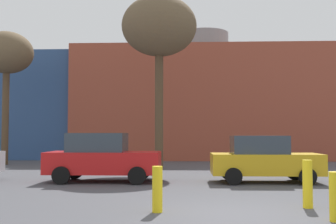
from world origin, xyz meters
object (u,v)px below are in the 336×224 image
bare_tree_0 (7,55)px  bollard_yellow_0 (157,189)px  parked_car_1 (102,157)px  bollard_yellow_1 (308,184)px  bollard_yellow_2 (335,197)px  parked_car_2 (264,159)px  bare_tree_1 (159,28)px

bare_tree_0 → bollard_yellow_0: 18.85m
bare_tree_0 → parked_car_1: bearing=-48.7°
bollard_yellow_0 → bollard_yellow_1: size_ratio=0.91×
bollard_yellow_2 → bare_tree_0: bearing=131.5°
parked_car_2 → bollard_yellow_2: parked_car_2 is taller
bare_tree_0 → bollard_yellow_2: bearing=-48.5°
parked_car_1 → bare_tree_0: bare_tree_0 is taller
parked_car_1 → bollard_yellow_2: size_ratio=4.17×
parked_car_2 → bollard_yellow_2: 7.03m
parked_car_1 → bare_tree_0: bearing=131.3°
parked_car_1 → bollard_yellow_0: 6.63m
parked_car_2 → bare_tree_1: 9.77m
parked_car_2 → bare_tree_1: bearing=126.3°
parked_car_1 → parked_car_2: 6.10m
bare_tree_0 → bollard_yellow_0: bearing=-55.7°
bollard_yellow_0 → bollard_yellow_1: 3.72m
parked_car_1 → bollard_yellow_2: 9.41m
bare_tree_1 → bollard_yellow_0: 13.83m
bare_tree_0 → bollard_yellow_2: bare_tree_0 is taller
parked_car_2 → bollard_yellow_1: bearing=-89.4°
bare_tree_0 → bare_tree_1: (9.36, -2.76, 0.83)m
bare_tree_0 → bollard_yellow_1: bearing=-45.7°
parked_car_1 → parked_car_2: bearing=-0.0°
bollard_yellow_1 → bollard_yellow_2: bearing=-86.2°
parked_car_2 → bollard_yellow_2: size_ratio=3.95×
bollard_yellow_1 → bollard_yellow_2: (0.11, -1.59, -0.08)m
bare_tree_1 → bollard_yellow_2: size_ratio=8.88×
parked_car_1 → bare_tree_0: size_ratio=0.54×
bollard_yellow_2 → parked_car_2: bearing=91.3°
bollard_yellow_0 → bollard_yellow_2: (3.76, -0.89, -0.02)m
parked_car_2 → bollard_yellow_0: bearing=-120.4°
bare_tree_0 → bare_tree_1: 9.80m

